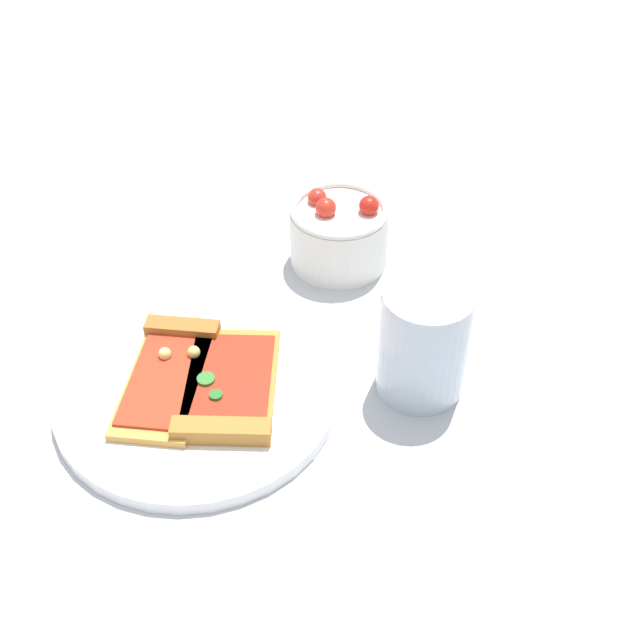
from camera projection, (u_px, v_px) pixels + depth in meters
name	position (u px, v px, depth m)	size (l,w,h in m)	color
ground_plane	(204.00, 357.00, 0.82)	(2.40, 2.40, 0.00)	silver
plate	(197.00, 391.00, 0.78)	(0.27, 0.27, 0.01)	white
pizza_slice_near	(227.00, 392.00, 0.76)	(0.14, 0.17, 0.02)	gold
pizza_slice_far	(170.00, 369.00, 0.78)	(0.14, 0.17, 0.02)	gold
salad_bowl	(339.00, 233.00, 0.91)	(0.11, 0.11, 0.09)	white
soda_glass	(423.00, 345.00, 0.76)	(0.08, 0.08, 0.12)	silver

